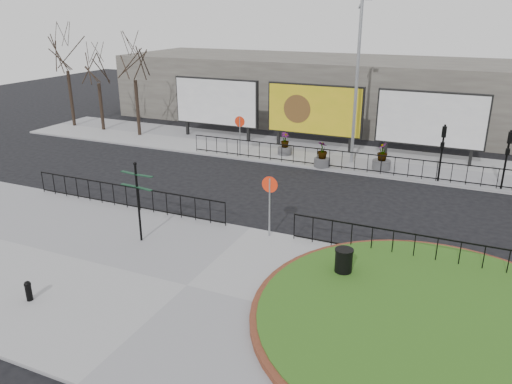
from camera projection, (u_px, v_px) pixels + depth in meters
The scene contains 26 objects.
ground at pixel (251, 230), 20.56m from camera, with size 90.00×90.00×0.00m, color black.
pavement_near at pixel (187, 287), 16.25m from camera, with size 30.00×10.00×0.12m, color gray.
pavement_far at pixel (331, 156), 30.84m from camera, with size 44.00×6.00×0.12m, color gray.
brick_edge at pixel (431, 321), 14.20m from camera, with size 10.40×10.40×0.18m, color brown.
grass_lawn at pixel (432, 321), 14.19m from camera, with size 10.00×10.00×0.22m, color #204813.
railing_near_left at pixel (126, 197), 22.36m from camera, with size 10.00×0.10×1.10m, color black, non-canonical shape.
railing_near_right at pixel (414, 247), 17.60m from camera, with size 9.00×0.10×1.10m, color black, non-canonical shape.
railing_far at pixel (336, 159), 27.93m from camera, with size 18.00×0.10×1.10m, color black, non-canonical shape.
speed_sign_far at pixel (240, 127), 29.88m from camera, with size 0.64×0.07×2.47m.
speed_sign_near at pixel (270, 193), 19.18m from camera, with size 0.64×0.07×2.47m.
billboard_left at pixel (216, 102), 34.04m from camera, with size 6.20×0.31×4.10m.
billboard_mid at pixel (314, 110), 31.37m from camera, with size 6.20×0.31×4.10m.
billboard_right at pixel (431, 120), 28.70m from camera, with size 6.20×0.31×4.10m.
lamp_post at pixel (357, 81), 27.76m from camera, with size 0.74×0.18×9.23m.
signal_pole_a at pixel (443, 145), 25.37m from camera, with size 0.22×0.26×3.00m.
signal_pole_b at pixel (508, 151), 24.23m from camera, with size 0.22×0.26×3.00m.
tree_left at pixel (136, 85), 34.52m from camera, with size 2.00×2.00×7.00m, color #2D2119, non-canonical shape.
tree_mid at pixel (99, 88), 36.25m from camera, with size 2.00×2.00×6.20m, color #2D2119, non-canonical shape.
tree_far at pixel (68, 76), 37.34m from camera, with size 2.00×2.00×7.50m, color #2D2119, non-canonical shape.
building_backdrop at pixel (368, 93), 38.57m from camera, with size 40.00×10.00×5.00m, color #68645B.
fingerpost_sign at pixel (138, 194), 18.75m from camera, with size 1.49×0.37×3.18m.
bollard at pixel (28, 290), 15.29m from camera, with size 0.21×0.21×0.66m.
litter_bin at pixel (343, 263), 16.56m from camera, with size 0.62×0.62×1.03m.
planter_a at pixel (285, 146), 30.72m from camera, with size 0.87×0.87×1.37m.
planter_b at pixel (322, 157), 28.32m from camera, with size 0.91×0.91×1.47m.
planter_c at pixel (382, 160), 27.80m from camera, with size 1.01×1.01×1.54m.
Camera 1 is at (7.83, -17.05, 8.57)m, focal length 35.00 mm.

